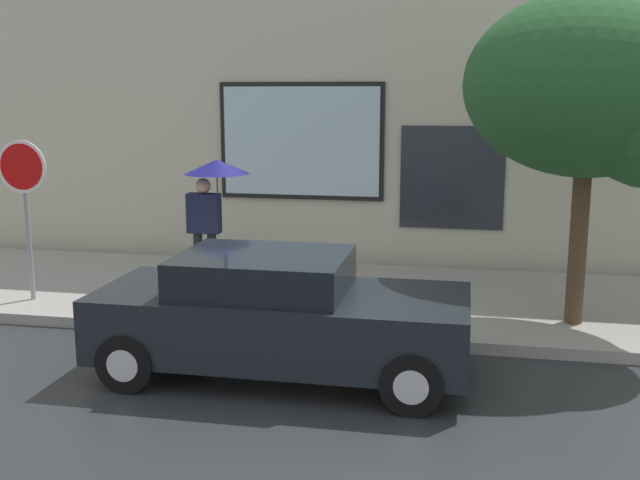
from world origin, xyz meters
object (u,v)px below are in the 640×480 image
fire_hydrant (349,286)px  pedestrian_with_umbrella (212,187)px  parked_car (279,315)px  stop_sign (24,188)px  street_tree (602,92)px

fire_hydrant → pedestrian_with_umbrella: pedestrian_with_umbrella is taller
pedestrian_with_umbrella → fire_hydrant: bearing=-19.8°
fire_hydrant → pedestrian_with_umbrella: (-2.25, 0.81, 1.24)m
parked_car → fire_hydrant: size_ratio=5.80×
stop_sign → fire_hydrant: bearing=4.7°
street_tree → fire_hydrant: bearing=178.6°
pedestrian_with_umbrella → parked_car: bearing=-59.0°
fire_hydrant → street_tree: size_ratio=0.17×
parked_car → street_tree: street_tree is taller
fire_hydrant → street_tree: 4.15m
pedestrian_with_umbrella → street_tree: bearing=-9.3°
parked_car → fire_hydrant: parked_car is taller
parked_car → stop_sign: (-4.23, 1.81, 1.11)m
fire_hydrant → parked_car: bearing=-101.4°
pedestrian_with_umbrella → stop_sign: size_ratio=0.86×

